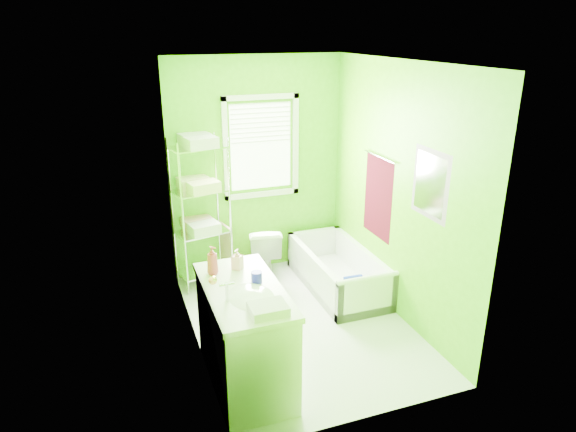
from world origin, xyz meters
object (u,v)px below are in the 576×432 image
object	(u,v)px
toilet	(264,251)
wire_shelf_unit	(201,195)
vanity	(245,333)
bathtub	(338,276)

from	to	relation	value
toilet	wire_shelf_unit	size ratio (longest dim) A/B	0.38
toilet	vanity	bearing A→B (deg)	80.02
vanity	wire_shelf_unit	distance (m)	2.03
toilet	vanity	size ratio (longest dim) A/B	0.56
bathtub	wire_shelf_unit	size ratio (longest dim) A/B	0.84
bathtub	toilet	bearing A→B (deg)	141.25
wire_shelf_unit	vanity	bearing A→B (deg)	-91.01
bathtub	toilet	xyz separation A→B (m)	(-0.72, 0.58, 0.18)
toilet	wire_shelf_unit	bearing A→B (deg)	4.08
toilet	wire_shelf_unit	distance (m)	1.04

